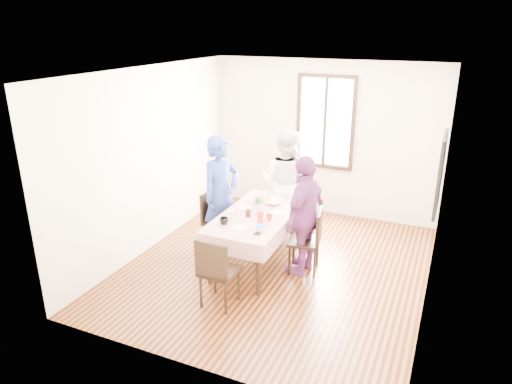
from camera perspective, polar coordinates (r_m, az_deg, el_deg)
ground at (r=6.70m, az=2.54°, el=-9.07°), size 4.50×4.50×0.00m
back_wall at (r=8.22m, az=8.45°, el=6.43°), size 4.00×0.00×4.00m
right_wall at (r=5.79m, az=21.52°, el=-0.64°), size 0.00×4.50×4.50m
window_frame at (r=8.13m, az=8.52°, el=8.45°), size 1.02×0.06×1.62m
window_pane at (r=8.14m, az=8.54°, el=8.46°), size 0.90×0.02×1.50m
art_poster at (r=6.01m, az=21.74°, el=2.10°), size 0.04×0.76×0.96m
dining_table at (r=6.61m, az=0.18°, el=-5.77°), size 0.81×1.65×0.75m
tablecloth at (r=6.46m, az=0.18°, el=-2.73°), size 0.93×1.77×0.01m
chair_left at (r=6.98m, az=-4.43°, el=-3.68°), size 0.45×0.45×0.91m
chair_right at (r=6.41m, az=5.96°, el=-5.98°), size 0.49×0.49×0.91m
chair_far at (r=7.55m, az=3.63°, el=-1.76°), size 0.43×0.43×0.91m
chair_near at (r=5.67m, az=-4.49°, el=-9.61°), size 0.43×0.43×0.91m
person_left at (r=6.81m, az=-4.39°, el=-0.41°), size 0.63×0.76×1.76m
person_far at (r=7.39m, az=3.65°, el=1.16°), size 0.86×0.68×1.74m
person_right at (r=6.26m, az=5.92°, el=-2.84°), size 0.55×1.03×1.67m
mug_black at (r=6.13m, az=-3.96°, el=-3.56°), size 0.15×0.15×0.09m
mug_flag at (r=6.23m, az=1.66°, el=-3.14°), size 0.12×0.12×0.08m
mug_green at (r=6.80m, az=0.34°, el=-1.06°), size 0.14×0.14×0.09m
serving_bowl at (r=6.77m, az=2.23°, el=-1.33°), size 0.22×0.22×0.05m
juice_carton at (r=6.07m, az=0.55°, el=-3.19°), size 0.06×0.06×0.20m
butter_tub at (r=5.92m, az=0.62°, el=-4.52°), size 0.13×0.13×0.07m
jam_jar at (r=6.35m, az=-0.98°, el=-2.61°), size 0.07×0.07×0.10m
drinking_glass at (r=6.30m, az=-3.00°, el=-2.75°), size 0.08×0.08×0.11m
smartphone at (r=5.88m, az=0.27°, el=-5.03°), size 0.08×0.15×0.01m
flower_vase at (r=6.47m, az=0.60°, el=-2.02°), size 0.06×0.06×0.13m
plate_left at (r=6.66m, az=-1.38°, el=-1.90°), size 0.20×0.20×0.01m
plate_right at (r=6.46m, az=2.58°, el=-2.61°), size 0.20×0.20×0.01m
plate_far at (r=7.01m, az=2.55°, el=-0.74°), size 0.20×0.20×0.01m
plate_near at (r=6.01m, az=-2.06°, el=-4.42°), size 0.20×0.20×0.01m
butter_lid at (r=5.91m, az=0.63°, el=-4.18°), size 0.12×0.12×0.01m
flower_bunch at (r=6.43m, az=0.61°, el=-1.09°), size 0.09×0.09×0.10m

